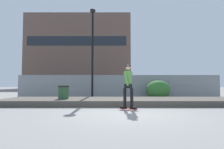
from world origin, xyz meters
The scene contains 12 objects.
ground_plane centered at (0.00, 0.00, 0.00)m, with size 120.00×120.00×0.00m, color slate.
gravel_berm centered at (0.00, 3.29, 0.15)m, with size 13.05×3.05×0.30m, color #4C473F.
skateboard centered at (0.12, 0.83, 0.06)m, with size 0.81×0.52×0.07m.
skater centered at (0.12, 0.83, 1.13)m, with size 0.70×0.62×1.85m.
chain_fence centered at (0.00, 7.87, 0.93)m, with size 16.38×0.06×1.85m.
street_lamp centered at (-2.05, 6.88, 4.31)m, with size 0.44×0.44×6.95m.
parked_car_near centered at (-5.96, 11.31, 0.84)m, with size 4.40×1.96×1.66m.
parked_car_mid centered at (0.04, 11.28, 0.84)m, with size 4.44×2.02×1.66m.
parked_car_far centered at (6.77, 11.34, 0.84)m, with size 4.54×2.23×1.66m.
library_building centered at (-9.83, 46.35, 10.01)m, with size 28.27×12.71×20.02m.
shrub_left centered at (2.93, 6.88, 0.69)m, with size 1.79×1.47×1.38m.
trash_bin centered at (-3.22, 3.08, 0.52)m, with size 0.59×0.59×1.03m.
Camera 1 is at (-0.56, -6.87, 1.10)m, focal length 29.15 mm.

